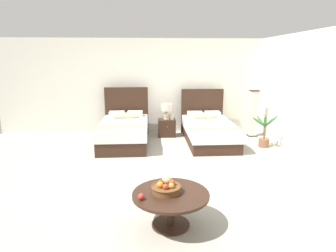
{
  "coord_description": "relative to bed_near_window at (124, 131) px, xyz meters",
  "views": [
    {
      "loc": [
        -0.43,
        -5.4,
        2.12
      ],
      "look_at": [
        -0.05,
        0.52,
        0.74
      ],
      "focal_mm": 31.24,
      "sensor_mm": 36.0,
      "label": 1
    }
  ],
  "objects": [
    {
      "name": "nightstand",
      "position": [
        1.12,
        0.65,
        -0.09
      ],
      "size": [
        0.48,
        0.41,
        0.48
      ],
      "color": "#342015",
      "rests_on": "ground"
    },
    {
      "name": "bed_near_window",
      "position": [
        0.0,
        0.0,
        0.0
      ],
      "size": [
        1.2,
        2.11,
        1.34
      ],
      "color": "#342015",
      "rests_on": "ground"
    },
    {
      "name": "coffee_table",
      "position": [
        0.9,
        -3.83,
        0.03
      ],
      "size": [
        0.98,
        0.98,
        0.46
      ],
      "color": "#342015",
      "rests_on": "ground"
    },
    {
      "name": "wall_side_right",
      "position": [
        3.98,
        -1.43,
        1.01
      ],
      "size": [
        0.12,
        5.45,
        2.67
      ],
      "primitive_type": "cube",
      "color": "white",
      "rests_on": "ground"
    },
    {
      "name": "ground_plane",
      "position": [
        1.08,
        -1.83,
        -0.34
      ],
      "size": [
        9.4,
        9.85,
        0.02
      ],
      "primitive_type": "cube",
      "color": "#A19C8F"
    },
    {
      "name": "wall_back",
      "position": [
        1.08,
        1.29,
        1.01
      ],
      "size": [
        9.4,
        0.12,
        2.67
      ],
      "primitive_type": "cube",
      "color": "white",
      "rests_on": "ground"
    },
    {
      "name": "vase",
      "position": [
        1.26,
        0.61,
        0.24
      ],
      "size": [
        0.09,
        0.09,
        0.17
      ],
      "color": "silver",
      "rests_on": "nightstand"
    },
    {
      "name": "bed_near_corner",
      "position": [
        2.16,
        0.0,
        -0.02
      ],
      "size": [
        1.2,
        2.2,
        1.27
      ],
      "color": "#342015",
      "rests_on": "ground"
    },
    {
      "name": "table_lamp",
      "position": [
        1.12,
        0.67,
        0.43
      ],
      "size": [
        0.3,
        0.3,
        0.42
      ],
      "color": "beige",
      "rests_on": "nightstand"
    },
    {
      "name": "potted_palm",
      "position": [
        3.43,
        -0.52,
        -0.02
      ],
      "size": [
        0.65,
        0.54,
        0.84
      ],
      "color": "brown",
      "rests_on": "ground"
    },
    {
      "name": "loose_apple",
      "position": [
        0.53,
        -3.98,
        0.17
      ],
      "size": [
        0.08,
        0.08,
        0.08
      ],
      "color": "red",
      "rests_on": "coffee_table"
    },
    {
      "name": "floor_lamp_corner",
      "position": [
        3.5,
        0.52,
        0.31
      ],
      "size": [
        0.24,
        0.24,
        1.28
      ],
      "color": "#302223",
      "rests_on": "ground"
    },
    {
      "name": "fruit_bowl",
      "position": [
        0.84,
        -3.8,
        0.2
      ],
      "size": [
        0.38,
        0.38,
        0.2
      ],
      "color": "brown",
      "rests_on": "coffee_table"
    }
  ]
}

